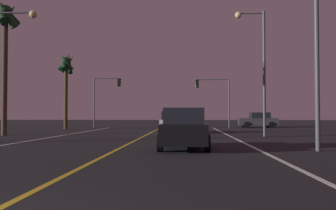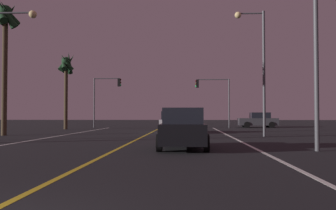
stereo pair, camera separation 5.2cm
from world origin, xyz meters
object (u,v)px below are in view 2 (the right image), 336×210
at_px(traffic_light_near_right, 213,91).
at_px(palm_tree_left_far, 66,69).
at_px(street_lamp_left_mid, 4,56).
at_px(car_lead_same_lane, 183,129).
at_px(traffic_light_near_left, 107,91).
at_px(street_lamp_right_far, 257,57).
at_px(car_ahead_far, 172,122).
at_px(street_lamp_right_near, 301,21).
at_px(car_crossing_side, 258,120).
at_px(palm_tree_left_mid, 5,27).

height_order(traffic_light_near_right, palm_tree_left_far, palm_tree_left_far).
xyz_separation_m(street_lamp_left_mid, palm_tree_left_far, (-1.77, 15.44, 1.31)).
xyz_separation_m(car_lead_same_lane, traffic_light_near_left, (-8.83, 24.77, 3.32)).
height_order(street_lamp_left_mid, street_lamp_right_far, street_lamp_right_far).
relative_size(car_ahead_far, car_lead_same_lane, 1.00).
height_order(traffic_light_near_right, street_lamp_left_mid, street_lamp_left_mid).
bearing_deg(street_lamp_left_mid, traffic_light_near_right, 57.32).
height_order(traffic_light_near_left, street_lamp_right_far, street_lamp_right_far).
bearing_deg(street_lamp_right_near, car_ahead_far, -68.11).
height_order(car_crossing_side, palm_tree_left_far, palm_tree_left_far).
bearing_deg(street_lamp_right_far, palm_tree_left_mid, -0.94).
relative_size(palm_tree_left_mid, palm_tree_left_far, 1.25).
bearing_deg(palm_tree_left_mid, street_lamp_right_far, -0.94).
relative_size(street_lamp_right_near, palm_tree_left_mid, 0.84).
bearing_deg(street_lamp_right_far, traffic_light_near_left, -49.59).
bearing_deg(car_crossing_side, palm_tree_left_mid, 38.91).
relative_size(car_lead_same_lane, palm_tree_left_far, 0.56).
relative_size(car_ahead_far, palm_tree_left_far, 0.56).
height_order(car_crossing_side, street_lamp_left_mid, street_lamp_left_mid).
bearing_deg(traffic_light_near_right, palm_tree_left_far, 18.44).
height_order(street_lamp_right_near, street_lamp_right_far, street_lamp_right_far).
bearing_deg(palm_tree_left_mid, traffic_light_near_right, 45.49).
relative_size(street_lamp_left_mid, street_lamp_right_far, 0.88).
xyz_separation_m(traffic_light_near_right, palm_tree_left_mid, (-15.48, -15.75, 3.47)).
xyz_separation_m(traffic_light_near_right, street_lamp_right_far, (1.79, -16.03, 1.17)).
distance_m(car_ahead_far, car_lead_same_lane, 13.35).
distance_m(street_lamp_right_far, palm_tree_left_mid, 17.43).
bearing_deg(palm_tree_left_mid, car_crossing_side, 38.91).
height_order(street_lamp_left_mid, palm_tree_left_far, palm_tree_left_far).
relative_size(car_ahead_far, street_lamp_right_far, 0.52).
xyz_separation_m(palm_tree_left_mid, palm_tree_left_far, (0.63, 10.80, -1.50)).
bearing_deg(palm_tree_left_far, car_lead_same_lane, -59.18).
distance_m(traffic_light_near_right, street_lamp_right_far, 16.17).
distance_m(car_lead_same_lane, street_lamp_right_near, 6.38).
relative_size(traffic_light_near_right, street_lamp_right_far, 0.65).
bearing_deg(street_lamp_right_near, street_lamp_right_far, -90.98).
distance_m(car_ahead_far, palm_tree_left_mid, 13.95).
distance_m(car_lead_same_lane, traffic_light_near_left, 26.51).
height_order(car_ahead_far, palm_tree_left_far, palm_tree_left_far).
bearing_deg(car_crossing_side, traffic_light_near_right, 10.21).
xyz_separation_m(traffic_light_near_right, street_lamp_left_mid, (-13.08, -20.40, 0.66)).
bearing_deg(palm_tree_left_mid, street_lamp_right_near, -29.71).
bearing_deg(traffic_light_near_left, palm_tree_left_mid, -102.95).
distance_m(car_crossing_side, car_lead_same_lane, 26.98).
bearing_deg(traffic_light_near_left, street_lamp_right_near, -62.13).
distance_m(traffic_light_near_left, palm_tree_left_mid, 16.51).
xyz_separation_m(car_ahead_far, street_lamp_right_near, (5.65, -14.05, 4.30)).
bearing_deg(palm_tree_left_far, street_lamp_left_mid, -83.46).
bearing_deg(traffic_light_near_right, street_lamp_right_near, 93.65).
bearing_deg(traffic_light_near_left, car_lead_same_lane, -70.38).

